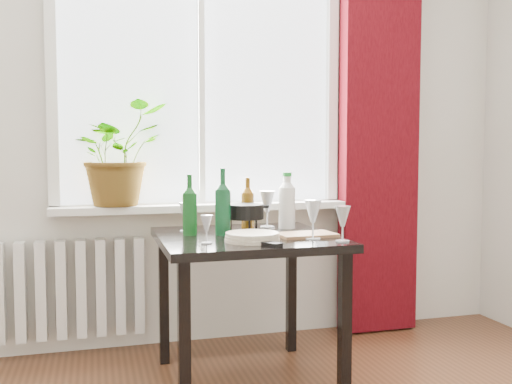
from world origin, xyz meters
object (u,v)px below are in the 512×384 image
object	(u,v)px
wine_bottle_right	(223,201)
bottle_amber	(248,202)
wine_bottle_left	(190,204)
wineglass_front_left	(207,229)
potted_plant	(117,154)
table	(246,253)
cutting_board	(306,235)
fondue_pot	(246,218)
cleaning_bottle	(287,200)
wineglass_back_left	(185,217)
radiator	(71,289)
wineglass_front_right	(313,219)
wineglass_back_center	(267,209)
plate_stack	(252,237)
wineglass_far_right	(343,223)
tv_remote	(266,243)

from	to	relation	value
wine_bottle_right	bottle_amber	size ratio (longest dim) A/B	1.20
wine_bottle_left	wineglass_front_left	bearing A→B (deg)	-84.27
potted_plant	wineglass_front_left	bearing A→B (deg)	-67.00
wine_bottle_left	potted_plant	bearing A→B (deg)	120.74
table	cutting_board	bearing A→B (deg)	-23.80
cutting_board	wine_bottle_left	bearing A→B (deg)	159.97
bottle_amber	fondue_pot	world-z (taller)	bottle_amber
table	cleaning_bottle	bearing A→B (deg)	33.10
cleaning_bottle	wineglass_back_left	distance (m)	0.55
radiator	fondue_pot	size ratio (longest dim) A/B	3.77
wineglass_front_right	wineglass_back_center	bearing A→B (deg)	100.37
table	wine_bottle_right	xyz separation A→B (m)	(-0.11, 0.04, 0.26)
radiator	cutting_board	world-z (taller)	cutting_board
potted_plant	wineglass_back_center	world-z (taller)	potted_plant
wine_bottle_right	plate_stack	bearing A→B (deg)	-71.11
potted_plant	cutting_board	bearing A→B (deg)	-40.66
wineglass_back_center	wineglass_front_left	world-z (taller)	wineglass_back_center
wineglass_front_left	potted_plant	bearing A→B (deg)	113.00
potted_plant	wineglass_far_right	world-z (taller)	potted_plant
bottle_amber	wineglass_far_right	world-z (taller)	bottle_amber
radiator	wine_bottle_left	world-z (taller)	wine_bottle_left
wine_bottle_right	plate_stack	size ratio (longest dim) A/B	1.32
radiator	wineglass_back_center	xyz separation A→B (m)	(1.03, -0.38, 0.46)
wine_bottle_left	wineglass_back_left	xyz separation A→B (m)	(-0.00, 0.13, -0.08)
wineglass_far_right	wineglass_front_left	xyz separation A→B (m)	(-0.60, 0.12, -0.02)
table	wineglass_front_left	bearing A→B (deg)	-138.72
wineglass_far_right	tv_remote	distance (m)	0.37
wine_bottle_right	wineglass_back_center	bearing A→B (deg)	35.51
table	wineglass_far_right	size ratio (longest dim) A/B	5.05
bottle_amber	cutting_board	size ratio (longest dim) A/B	1.01
radiator	tv_remote	distance (m)	1.33
wineglass_front_right	table	bearing A→B (deg)	141.61
wine_bottle_left	wineglass_back_left	world-z (taller)	wine_bottle_left
wineglass_front_right	tv_remote	bearing A→B (deg)	-156.80
table	wineglass_front_left	xyz separation A→B (m)	(-0.24, -0.21, 0.16)
radiator	wineglass_back_left	world-z (taller)	wineglass_back_left
wineglass_front_right	cleaning_bottle	bearing A→B (deg)	89.25
table	fondue_pot	bearing A→B (deg)	76.96
bottle_amber	plate_stack	distance (m)	0.47
potted_plant	wineglass_far_right	xyz separation A→B (m)	(0.96, -0.94, -0.31)
wine_bottle_left	tv_remote	world-z (taller)	wine_bottle_left
radiator	wineglass_far_right	xyz separation A→B (m)	(1.22, -0.96, 0.44)
potted_plant	bottle_amber	bearing A→B (deg)	-30.07
wine_bottle_left	wineglass_front_right	size ratio (longest dim) A/B	1.60
wineglass_back_left	fondue_pot	world-z (taller)	wineglass_back_left
wineglass_back_left	wineglass_front_left	bearing A→B (deg)	-85.68
tv_remote	cleaning_bottle	bearing A→B (deg)	34.30
wineglass_back_center	plate_stack	distance (m)	0.50
table	wineglass_back_left	distance (m)	0.38
table	wineglass_back_left	size ratio (longest dim) A/B	5.59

